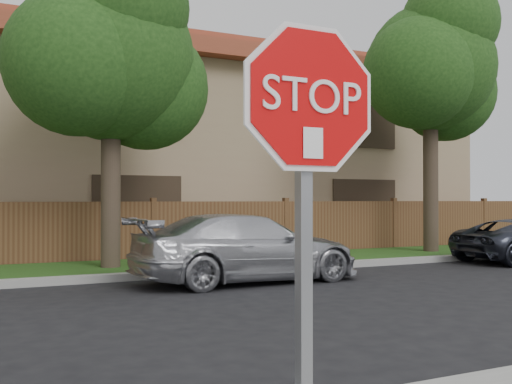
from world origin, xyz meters
TOP-DOWN VIEW (x-y plane):
  - tree_mid at (2.52, 9.57)m, footprint 4.80×3.90m
  - tree_right at (12.02, 9.57)m, footprint 4.80×3.90m
  - stop_sign at (0.98, -1.48)m, footprint 1.01×0.13m
  - sedan_right at (4.60, 6.86)m, footprint 4.78×2.10m

SIDE VIEW (x-z plane):
  - sedan_right at x=4.60m, z-range 0.00..1.37m
  - stop_sign at x=0.98m, z-range 0.55..3.11m
  - tree_mid at x=2.52m, z-range 1.20..8.55m
  - tree_right at x=12.02m, z-range 1.47..9.67m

